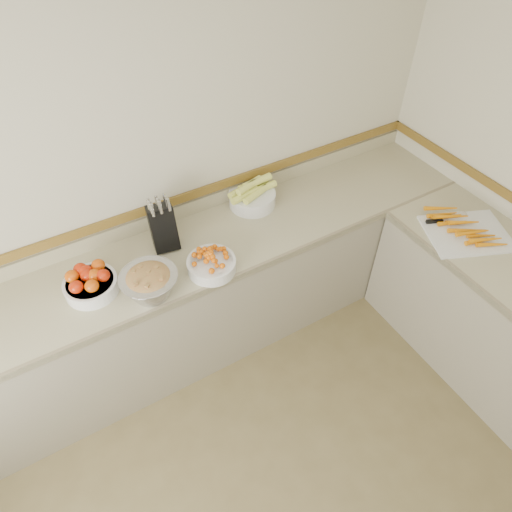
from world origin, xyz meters
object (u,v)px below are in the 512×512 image
corn_bowl (252,196)px  cutting_board (465,230)px  cherry_tomato_bowl (212,263)px  tomato_bowl (90,282)px  rhubarb_bowl (150,283)px  knife_block (163,227)px

corn_bowl → cutting_board: size_ratio=0.57×
cherry_tomato_bowl → corn_bowl: (0.50, 0.40, 0.02)m
tomato_bowl → corn_bowl: corn_bowl is taller
cherry_tomato_bowl → rhubarb_bowl: 0.37m
knife_block → cherry_tomato_bowl: 0.37m
cherry_tomato_bowl → cutting_board: cherry_tomato_bowl is taller
corn_bowl → tomato_bowl: bearing=-169.6°
tomato_bowl → rhubarb_bowl: bearing=-35.2°
cherry_tomato_bowl → cutting_board: size_ratio=0.47×
cherry_tomato_bowl → corn_bowl: size_ratio=0.82×
tomato_bowl → cutting_board: bearing=-18.3°
tomato_bowl → rhubarb_bowl: size_ratio=0.93×
knife_block → rhubarb_bowl: bearing=-123.6°
tomato_bowl → cherry_tomato_bowl: cherry_tomato_bowl is taller
knife_block → cutting_board: knife_block is taller
cherry_tomato_bowl → rhubarb_bowl: bearing=-180.0°
rhubarb_bowl → cutting_board: bearing=-15.4°
knife_block → tomato_bowl: bearing=-164.6°
cherry_tomato_bowl → rhubarb_bowl: (-0.37, -0.00, 0.04)m
knife_block → tomato_bowl: size_ratio=1.23×
cherry_tomato_bowl → cutting_board: 1.60m
tomato_bowl → corn_bowl: bearing=10.4°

